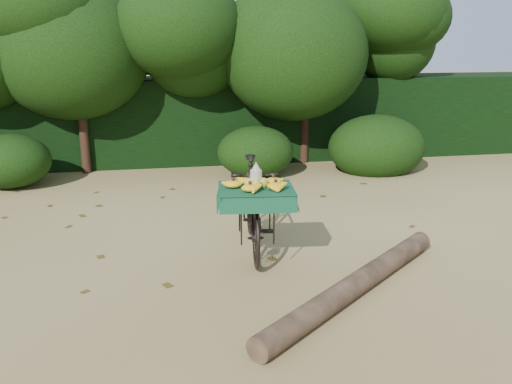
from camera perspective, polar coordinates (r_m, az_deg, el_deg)
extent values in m
plane|color=tan|center=(6.42, -6.05, -8.13)|extent=(80.00, 80.00, 0.00)
imported|color=black|center=(6.78, -0.37, -1.47)|extent=(0.77, 2.00, 1.17)
cube|color=black|center=(6.10, 0.01, 0.25)|extent=(0.48, 0.56, 0.03)
cube|color=#134727|center=(6.09, 0.01, 0.42)|extent=(0.92, 0.79, 0.01)
ellipsoid|color=#9A9A25|center=(6.08, 0.78, 0.99)|extent=(0.11, 0.09, 0.12)
ellipsoid|color=#9A9A25|center=(6.14, -0.04, 1.14)|extent=(0.11, 0.09, 0.12)
ellipsoid|color=#9A9A25|center=(6.07, -0.76, 0.96)|extent=(0.11, 0.09, 0.12)
ellipsoid|color=#9A9A25|center=(6.01, 0.06, 0.81)|extent=(0.11, 0.09, 0.12)
cylinder|color=#EAE5C6|center=(6.07, 0.00, 1.50)|extent=(0.14, 0.14, 0.18)
cylinder|color=brown|center=(5.85, 10.55, -9.49)|extent=(2.69, 2.29, 0.24)
cube|color=black|center=(12.29, -8.78, 7.57)|extent=(26.00, 1.80, 1.80)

